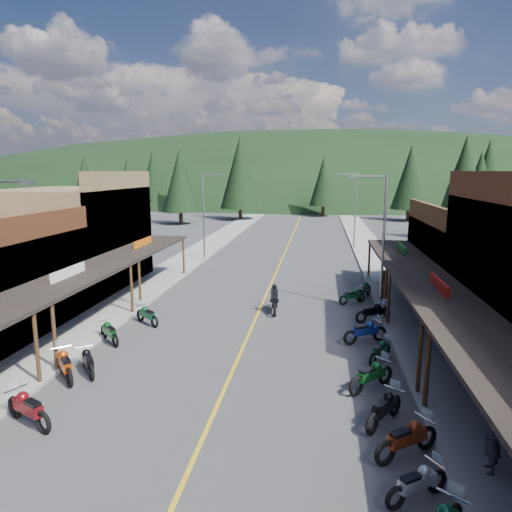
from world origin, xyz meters
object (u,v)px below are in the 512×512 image
at_px(pine_9, 479,185).
at_px(bike_east_6, 384,407).
at_px(bike_east_12, 364,289).
at_px(pine_8, 129,188).
at_px(bike_east_8, 380,350).
at_px(bike_east_5, 407,437).
at_px(pine_11, 464,180).
at_px(pedestrian_east_a, 492,441).
at_px(streetlight_3, 354,208).
at_px(pine_4, 410,177).
at_px(pedestrian_east_b, 383,284).
at_px(shop_west_3, 74,238).
at_px(pine_2, 240,172).
at_px(pine_7, 153,176).
at_px(streetlight_1, 205,213).
at_px(bike_east_9, 365,330).
at_px(pine_1, 181,176).
at_px(bike_east_4, 417,481).
at_px(streetlight_2, 381,237).
at_px(bike_east_10, 373,311).
at_px(rider_on_bike, 275,301).
at_px(bike_west_7, 88,360).
at_px(shop_east_3, 483,262).
at_px(bike_east_11, 352,295).
at_px(pine_5, 488,172).
at_px(bike_west_5, 28,407).
at_px(bike_west_8, 109,331).
at_px(bike_east_7, 371,374).
at_px(pine_10, 180,180).
at_px(bike_west_6, 65,363).
at_px(pine_0, 85,180).
at_px(pine_3, 324,181).
at_px(bike_west_9, 147,314).

distance_m(pine_9, bike_east_6, 53.06).
bearing_deg(bike_east_12, pine_8, 160.51).
bearing_deg(bike_east_8, bike_east_5, -59.18).
xyz_separation_m(pine_11, pedestrian_east_a, (-11.80, -44.70, -6.13)).
distance_m(streetlight_3, pedestrian_east_a, 36.88).
height_order(pine_4, pedestrian_east_b, pine_4).
bearing_deg(shop_west_3, pine_8, 105.97).
bearing_deg(streetlight_3, pine_2, 121.19).
bearing_deg(pine_7, pine_9, -28.97).
bearing_deg(streetlight_1, bike_east_5, -65.14).
bearing_deg(bike_east_9, bike_east_8, -15.88).
height_order(pine_1, bike_east_8, pine_1).
bearing_deg(pedestrian_east_a, bike_east_4, -55.06).
bearing_deg(streetlight_2, pine_1, 116.53).
height_order(bike_east_10, rider_on_bike, rider_on_bike).
distance_m(pine_9, bike_east_12, 38.76).
relative_size(bike_east_5, rider_on_bike, 0.95).
bearing_deg(pine_2, pine_7, 140.71).
height_order(bike_west_7, pedestrian_east_a, pedestrian_east_a).
bearing_deg(bike_east_9, bike_east_10, 140.45).
bearing_deg(shop_east_3, bike_east_11, -167.84).
xyz_separation_m(bike_west_7, rider_on_bike, (6.76, 9.31, 0.13)).
height_order(streetlight_2, pine_2, pine_2).
bearing_deg(pine_7, pine_5, -3.47).
height_order(shop_west_3, shop_east_3, shop_west_3).
relative_size(pine_7, bike_west_5, 5.32).
xyz_separation_m(pine_8, pedestrian_east_a, (30.20, -46.70, -4.92)).
relative_size(pine_4, pine_9, 1.16).
height_order(bike_west_8, bike_east_7, bike_east_7).
height_order(streetlight_2, pine_10, pine_10).
height_order(bike_west_7, pedestrian_east_b, pedestrian_east_b).
distance_m(bike_west_6, bike_east_6, 12.29).
distance_m(shop_west_3, bike_west_5, 19.38).
bearing_deg(bike_east_9, pine_10, 179.67).
bearing_deg(pine_4, bike_east_12, -103.27).
relative_size(bike_west_7, pedestrian_east_b, 1.13).
height_order(streetlight_2, bike_east_6, streetlight_2).
height_order(shop_west_3, bike_east_6, shop_west_3).
relative_size(pine_5, bike_east_4, 7.21).
distance_m(streetlight_2, bike_east_6, 13.10).
distance_m(pine_0, pine_9, 66.22).
height_order(pine_3, pine_10, pine_10).
xyz_separation_m(pine_0, pine_2, (30.00, -4.00, 1.51)).
distance_m(pine_8, pine_10, 10.80).
height_order(pine_1, pine_9, pine_1).
height_order(shop_west_3, bike_east_9, shop_west_3).
bearing_deg(streetlight_1, shop_west_3, -122.56).
xyz_separation_m(pine_7, pedestrian_east_b, (39.57, -65.34, -6.17)).
distance_m(bike_west_9, pedestrian_east_b, 14.85).
bearing_deg(shop_east_3, bike_east_7, -121.67).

